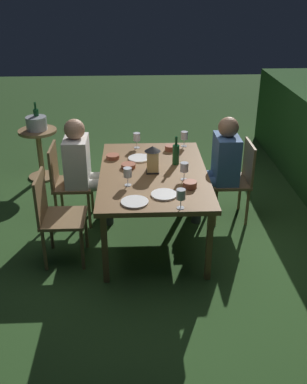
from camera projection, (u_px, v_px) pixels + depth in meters
ground_plane at (154, 236)px, 4.58m from camera, size 16.00×16.00×0.00m
dining_table at (154, 177)px, 4.28m from camera, size 1.61×1.04×0.72m
chair_side_left_b at (55, 214)px, 4.00m from camera, size 0.42×0.40×0.87m
chair_side_right_a at (237, 177)px, 4.72m from camera, size 0.42×0.40×0.87m
person_in_blue at (220, 164)px, 4.65m from camera, size 0.38×0.47×1.15m
chair_side_left_a at (66, 180)px, 4.65m from camera, size 0.42×0.40×0.87m
person_in_cream at (84, 167)px, 4.59m from camera, size 0.38×0.47×1.15m
lantern_centerpiece at (153, 158)px, 4.19m from camera, size 0.15×0.15×0.27m
green_bottle_on_table at (176, 154)px, 4.38m from camera, size 0.07×0.07×0.29m
wine_glass_a at (184, 168)px, 4.05m from camera, size 0.08×0.08×0.17m
wine_glass_b at (128, 173)px, 3.94m from camera, size 0.08×0.08×0.17m
wine_glass_c at (181, 195)px, 3.55m from camera, size 0.08×0.08×0.17m
wine_glass_d at (137, 138)px, 4.79m from camera, size 0.08×0.08×0.17m
wine_glass_e at (184, 136)px, 4.84m from camera, size 0.08×0.08×0.17m
plate_a at (135, 202)px, 3.68m from camera, size 0.23×0.23×0.01m
plate_b at (164, 195)px, 3.81m from camera, size 0.23×0.23×0.01m
plate_c at (139, 158)px, 4.55m from camera, size 0.23×0.23×0.01m
bowl_olives at (128, 166)px, 4.34m from camera, size 0.14×0.14×0.04m
bowl_bread at (190, 184)px, 3.93m from camera, size 0.13×0.13×0.06m
bowl_salad at (170, 148)px, 4.76m from camera, size 0.11×0.11×0.06m
bowl_dip at (113, 156)px, 4.56m from camera, size 0.14×0.14×0.04m
side_table at (39, 146)px, 5.70m from camera, size 0.49×0.49×0.66m
ice_bucket at (36, 122)px, 5.56m from camera, size 0.26×0.26×0.34m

